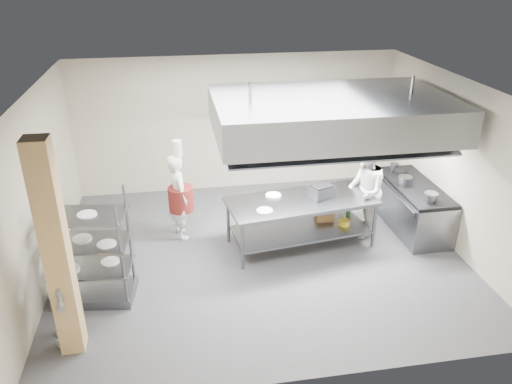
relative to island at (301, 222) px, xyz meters
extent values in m
plane|color=#2F2F31|center=(-0.79, -0.22, -0.46)|extent=(7.00, 7.00, 0.00)
plane|color=silver|center=(-0.79, -0.22, 2.54)|extent=(7.00, 7.00, 0.00)
plane|color=#B3A68E|center=(-0.79, 2.78, 1.04)|extent=(7.00, 0.00, 7.00)
plane|color=#B3A68E|center=(-4.29, -0.22, 1.04)|extent=(0.00, 6.00, 6.00)
plane|color=#B3A68E|center=(2.71, -0.22, 1.04)|extent=(0.00, 6.00, 6.00)
cube|color=tan|center=(-3.69, -2.12, 1.04)|extent=(0.30, 0.30, 3.00)
cube|color=gray|center=(0.51, 0.18, 1.94)|extent=(4.00, 2.50, 0.60)
cube|color=white|center=(-0.39, 0.18, 1.62)|extent=(1.60, 0.12, 0.04)
cube|color=white|center=(1.41, 0.18, 1.62)|extent=(1.60, 0.12, 0.04)
cube|color=gray|center=(1.01, 2.62, 1.04)|extent=(1.50, 0.28, 0.04)
cube|color=gray|center=(0.00, 0.00, 0.42)|extent=(2.77, 1.46, 0.06)
cube|color=slate|center=(0.00, 0.00, -0.16)|extent=(2.54, 1.32, 0.04)
cube|color=gray|center=(2.29, 0.28, -0.04)|extent=(0.80, 2.00, 0.84)
cube|color=black|center=(2.29, 0.28, 0.41)|extent=(0.78, 1.96, 0.06)
imported|color=silver|center=(-2.16, 0.68, 0.37)|extent=(0.54, 0.68, 1.65)
imported|color=silver|center=(1.24, 0.18, 0.46)|extent=(0.90, 1.04, 1.82)
imported|color=silver|center=(-3.79, -1.91, 0.37)|extent=(0.56, 1.02, 1.65)
cube|color=slate|center=(0.38, 0.07, 0.56)|extent=(0.50, 0.44, 0.20)
cube|color=olive|center=(0.53, 0.26, -0.06)|extent=(0.34, 0.24, 0.15)
cylinder|color=slate|center=(2.08, 0.30, 0.53)|extent=(0.26, 0.26, 0.18)
cylinder|color=white|center=(-3.53, -1.03, 0.11)|extent=(0.28, 0.28, 0.05)
camera|label=1|loc=(-2.13, -7.72, 4.35)|focal=35.00mm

